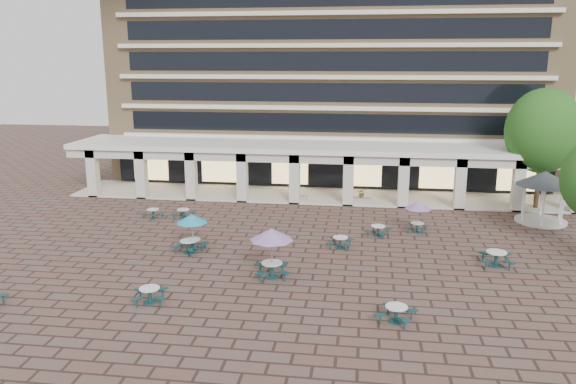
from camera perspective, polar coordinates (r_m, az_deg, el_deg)
name	(u,v)px	position (r m, az deg, el deg)	size (l,w,h in m)	color
ground	(303,258)	(32.71, 1.57, -6.67)	(120.00, 120.00, 0.00)	brown
apartment_building	(334,44)	(56.12, 4.68, 14.77)	(40.00, 15.50, 25.20)	tan
retail_arcade	(324,161)	(46.20, 3.66, 3.13)	(42.00, 6.60, 4.40)	white
picnic_table_2	(396,312)	(25.47, 10.94, -11.92)	(1.97, 1.97, 0.73)	#163D43
picnic_table_4	(192,220)	(33.86, -9.73, -2.82)	(1.91, 1.91, 2.21)	#163D43
picnic_table_5	(150,294)	(27.64, -13.87, -9.99)	(1.88, 1.88, 0.73)	#163D43
picnic_table_6	(272,236)	(29.13, -1.67, -4.52)	(2.31, 2.31, 2.67)	#163D43
picnic_table_7	(496,257)	(33.34, 20.39, -6.24)	(1.96, 1.96, 0.84)	#163D43
picnic_table_8	(153,213)	(41.67, -13.55, -2.05)	(1.75, 1.75, 0.65)	#163D43
picnic_table_9	(189,245)	(33.85, -10.05, -5.36)	(2.06, 2.06, 0.77)	#163D43
picnic_table_10	(378,230)	(36.90, 9.14, -3.81)	(1.86, 1.86, 0.69)	#163D43
picnic_table_11	(418,206)	(37.82, 13.09, -1.43)	(1.80, 1.80, 2.08)	#163D43
picnic_table_12	(183,213)	(41.14, -10.58, -2.09)	(1.67, 1.67, 0.66)	#163D43
picnic_table_13	(340,241)	(34.33, 5.34, -5.01)	(1.69, 1.69, 0.69)	#163D43
gazebo	(544,184)	(42.76, 24.60, 0.71)	(3.89, 3.89, 3.62)	beige
tree_east_c	(543,131)	(45.88, 24.52, 5.66)	(5.50, 5.50, 9.16)	#47331C
planter_left	(298,195)	(45.05, 0.98, -0.33)	(1.50, 0.80, 1.29)	gray
planter_right	(362,198)	(44.75, 7.51, -0.59)	(1.50, 0.60, 1.24)	gray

